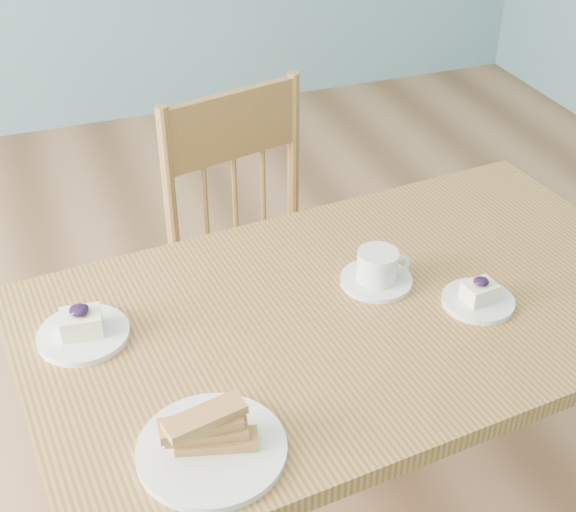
{
  "coord_description": "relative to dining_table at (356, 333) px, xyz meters",
  "views": [
    {
      "loc": [
        -0.19,
        -1.29,
        1.71
      ],
      "look_at": [
        0.25,
        -0.09,
        0.84
      ],
      "focal_mm": 50.0,
      "sensor_mm": 36.0,
      "label": 1
    }
  ],
  "objects": [
    {
      "name": "cheesecake_plate_near",
      "position": [
        0.23,
        -0.08,
        0.09
      ],
      "size": [
        0.15,
        0.15,
        0.06
      ],
      "rotation": [
        0.0,
        0.0,
        0.12
      ],
      "color": "silver",
      "rests_on": "dining_table"
    },
    {
      "name": "cheesecake_plate_far",
      "position": [
        -0.54,
        0.09,
        0.09
      ],
      "size": [
        0.18,
        0.18,
        0.07
      ],
      "rotation": [
        0.0,
        0.0,
        -0.11
      ],
      "color": "silver",
      "rests_on": "dining_table"
    },
    {
      "name": "dining_table",
      "position": [
        0.0,
        0.0,
        0.0
      ],
      "size": [
        1.4,
        0.88,
        0.72
      ],
      "rotation": [
        0.0,
        0.0,
        0.09
      ],
      "color": "#A4773E",
      "rests_on": "ground"
    },
    {
      "name": "dining_chair",
      "position": [
        -0.03,
        0.53,
        -0.17
      ],
      "size": [
        0.51,
        0.49,
        0.93
      ],
      "rotation": [
        0.0,
        0.0,
        0.24
      ],
      "color": "#A4773E",
      "rests_on": "ground"
    },
    {
      "name": "coffee_cup",
      "position": [
        0.07,
        0.06,
        0.1
      ],
      "size": [
        0.15,
        0.15,
        0.08
      ],
      "rotation": [
        0.0,
        0.0,
        -0.24
      ],
      "color": "silver",
      "rests_on": "dining_table"
    },
    {
      "name": "biscotti_plate",
      "position": [
        -0.38,
        -0.27,
        0.1
      ],
      "size": [
        0.25,
        0.25,
        0.08
      ],
      "rotation": [
        0.0,
        0.0,
        -0.18
      ],
      "color": "silver",
      "rests_on": "dining_table"
    }
  ]
}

